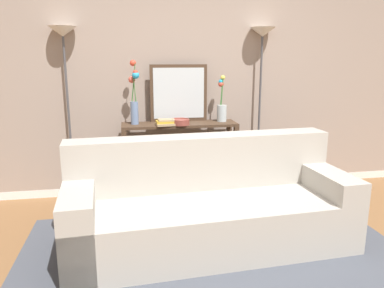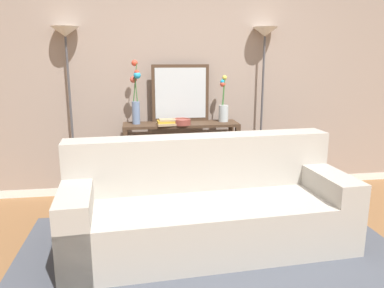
{
  "view_description": "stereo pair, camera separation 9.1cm",
  "coord_description": "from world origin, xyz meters",
  "px_view_note": "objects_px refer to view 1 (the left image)",
  "views": [
    {
      "loc": [
        -0.71,
        -2.08,
        1.53
      ],
      "look_at": [
        -0.12,
        1.29,
        0.74
      ],
      "focal_mm": 35.1,
      "sensor_mm": 36.0,
      "label": 1
    },
    {
      "loc": [
        -0.62,
        -2.09,
        1.53
      ],
      "look_at": [
        -0.12,
        1.29,
        0.74
      ],
      "focal_mm": 35.1,
      "sensor_mm": 36.0,
      "label": 2
    }
  ],
  "objects_px": {
    "wall_mirror": "(179,93)",
    "floor_lamp_right": "(261,64)",
    "vase_short_flowers": "(222,107)",
    "floor_lamp_left": "(65,66)",
    "couch": "(208,208)",
    "console_table": "(180,148)",
    "book_row_under_console": "(147,194)",
    "fruit_bowl": "(180,122)",
    "book_stack": "(166,123)",
    "vase_tall_flowers": "(134,96)"
  },
  "relations": [
    {
      "from": "wall_mirror",
      "to": "floor_lamp_right",
      "type": "bearing_deg",
      "value": 0.3
    },
    {
      "from": "floor_lamp_right",
      "to": "vase_short_flowers",
      "type": "xyz_separation_m",
      "value": [
        -0.47,
        -0.1,
        -0.46
      ]
    },
    {
      "from": "floor_lamp_left",
      "to": "vase_short_flowers",
      "type": "bearing_deg",
      "value": -3.44
    },
    {
      "from": "couch",
      "to": "console_table",
      "type": "bearing_deg",
      "value": 94.14
    },
    {
      "from": "wall_mirror",
      "to": "book_row_under_console",
      "type": "height_order",
      "value": "wall_mirror"
    },
    {
      "from": "fruit_bowl",
      "to": "book_stack",
      "type": "xyz_separation_m",
      "value": [
        -0.15,
        -0.0,
        -0.0
      ]
    },
    {
      "from": "console_table",
      "to": "book_stack",
      "type": "xyz_separation_m",
      "value": [
        -0.16,
        -0.1,
        0.3
      ]
    },
    {
      "from": "vase_tall_flowers",
      "to": "vase_short_flowers",
      "type": "height_order",
      "value": "vase_tall_flowers"
    },
    {
      "from": "vase_short_flowers",
      "to": "fruit_bowl",
      "type": "xyz_separation_m",
      "value": [
        -0.48,
        -0.14,
        -0.13
      ]
    },
    {
      "from": "floor_lamp_left",
      "to": "book_stack",
      "type": "xyz_separation_m",
      "value": [
        1.0,
        -0.25,
        -0.57
      ]
    },
    {
      "from": "floor_lamp_left",
      "to": "fruit_bowl",
      "type": "distance_m",
      "value": 1.31
    },
    {
      "from": "console_table",
      "to": "floor_lamp_right",
      "type": "xyz_separation_m",
      "value": [
        0.95,
        0.14,
        0.89
      ]
    },
    {
      "from": "floor_lamp_right",
      "to": "fruit_bowl",
      "type": "distance_m",
      "value": 1.15
    },
    {
      "from": "vase_tall_flowers",
      "to": "floor_lamp_right",
      "type": "bearing_deg",
      "value": 4.73
    },
    {
      "from": "wall_mirror",
      "to": "book_stack",
      "type": "distance_m",
      "value": 0.41
    },
    {
      "from": "floor_lamp_right",
      "to": "fruit_bowl",
      "type": "relative_size",
      "value": 9.65
    },
    {
      "from": "couch",
      "to": "fruit_bowl",
      "type": "distance_m",
      "value": 1.15
    },
    {
      "from": "vase_short_flowers",
      "to": "fruit_bowl",
      "type": "bearing_deg",
      "value": -163.28
    },
    {
      "from": "floor_lamp_right",
      "to": "wall_mirror",
      "type": "bearing_deg",
      "value": -179.7
    },
    {
      "from": "vase_tall_flowers",
      "to": "book_row_under_console",
      "type": "xyz_separation_m",
      "value": [
        0.11,
        -0.03,
        -1.08
      ]
    },
    {
      "from": "console_table",
      "to": "floor_lamp_left",
      "type": "bearing_deg",
      "value": 172.98
    },
    {
      "from": "couch",
      "to": "console_table",
      "type": "relative_size",
      "value": 1.89
    },
    {
      "from": "floor_lamp_left",
      "to": "book_row_under_console",
      "type": "height_order",
      "value": "floor_lamp_left"
    },
    {
      "from": "vase_tall_flowers",
      "to": "vase_short_flowers",
      "type": "xyz_separation_m",
      "value": [
        0.95,
        0.02,
        -0.14
      ]
    },
    {
      "from": "wall_mirror",
      "to": "vase_short_flowers",
      "type": "height_order",
      "value": "wall_mirror"
    },
    {
      "from": "vase_tall_flowers",
      "to": "fruit_bowl",
      "type": "height_order",
      "value": "vase_tall_flowers"
    },
    {
      "from": "wall_mirror",
      "to": "book_row_under_console",
      "type": "bearing_deg",
      "value": -159.96
    },
    {
      "from": "console_table",
      "to": "floor_lamp_right",
      "type": "relative_size",
      "value": 0.67
    },
    {
      "from": "couch",
      "to": "floor_lamp_right",
      "type": "distance_m",
      "value": 1.9
    },
    {
      "from": "couch",
      "to": "vase_tall_flowers",
      "type": "relative_size",
      "value": 3.51
    },
    {
      "from": "floor_lamp_right",
      "to": "book_stack",
      "type": "height_order",
      "value": "floor_lamp_right"
    },
    {
      "from": "floor_lamp_left",
      "to": "fruit_bowl",
      "type": "xyz_separation_m",
      "value": [
        1.15,
        -0.24,
        -0.57
      ]
    },
    {
      "from": "console_table",
      "to": "book_stack",
      "type": "height_order",
      "value": "book_stack"
    },
    {
      "from": "couch",
      "to": "console_table",
      "type": "height_order",
      "value": "couch"
    },
    {
      "from": "couch",
      "to": "console_table",
      "type": "xyz_separation_m",
      "value": [
        -0.08,
        1.1,
        0.26
      ]
    },
    {
      "from": "console_table",
      "to": "book_row_under_console",
      "type": "distance_m",
      "value": 0.63
    },
    {
      "from": "wall_mirror",
      "to": "book_row_under_console",
      "type": "xyz_separation_m",
      "value": [
        -0.38,
        -0.14,
        -1.1
      ]
    },
    {
      "from": "couch",
      "to": "fruit_bowl",
      "type": "height_order",
      "value": "fruit_bowl"
    },
    {
      "from": "couch",
      "to": "wall_mirror",
      "type": "xyz_separation_m",
      "value": [
        -0.07,
        1.24,
        0.84
      ]
    },
    {
      "from": "fruit_bowl",
      "to": "book_stack",
      "type": "relative_size",
      "value": 0.88
    },
    {
      "from": "wall_mirror",
      "to": "book_stack",
      "type": "height_order",
      "value": "wall_mirror"
    },
    {
      "from": "floor_lamp_right",
      "to": "vase_short_flowers",
      "type": "relative_size",
      "value": 3.7
    },
    {
      "from": "book_stack",
      "to": "console_table",
      "type": "bearing_deg",
      "value": 32.57
    },
    {
      "from": "vase_tall_flowers",
      "to": "fruit_bowl",
      "type": "bearing_deg",
      "value": -15.04
    },
    {
      "from": "floor_lamp_right",
      "to": "book_stack",
      "type": "distance_m",
      "value": 1.28
    },
    {
      "from": "floor_lamp_left",
      "to": "fruit_bowl",
      "type": "relative_size",
      "value": 9.55
    },
    {
      "from": "vase_short_flowers",
      "to": "fruit_bowl",
      "type": "height_order",
      "value": "vase_short_flowers"
    },
    {
      "from": "floor_lamp_right",
      "to": "book_stack",
      "type": "bearing_deg",
      "value": -167.53
    },
    {
      "from": "console_table",
      "to": "vase_tall_flowers",
      "type": "relative_size",
      "value": 1.86
    },
    {
      "from": "floor_lamp_right",
      "to": "vase_short_flowers",
      "type": "distance_m",
      "value": 0.67
    }
  ]
}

